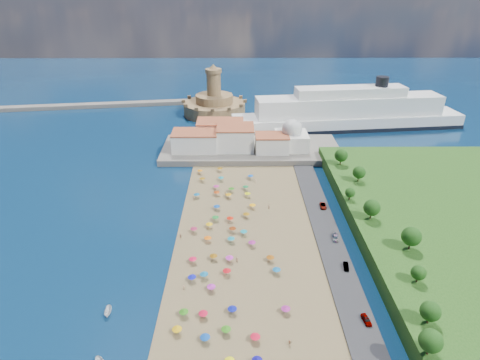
{
  "coord_description": "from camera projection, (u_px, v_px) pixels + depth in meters",
  "views": [
    {
      "loc": [
        3.06,
        -117.56,
        79.35
      ],
      "look_at": [
        4.0,
        25.0,
        8.0
      ],
      "focal_mm": 30.0,
      "sensor_mm": 36.0,
      "label": 1
    }
  ],
  "objects": [
    {
      "name": "terrace",
      "position": [
        251.0,
        149.0,
        205.29
      ],
      "size": [
        90.0,
        36.0,
        3.0
      ],
      "primitive_type": "cube",
      "color": "#59544C",
      "rests_on": "ground"
    },
    {
      "name": "waterfront_buildings",
      "position": [
        225.0,
        137.0,
        202.93
      ],
      "size": [
        57.0,
        29.0,
        11.0
      ],
      "color": "silver",
      "rests_on": "terrace"
    },
    {
      "name": "parked_cars",
      "position": [
        337.0,
        243.0,
        132.59
      ],
      "size": [
        2.58,
        62.49,
        1.41
      ],
      "color": "gray",
      "rests_on": "promenade"
    },
    {
      "name": "hillside_trees",
      "position": [
        380.0,
        216.0,
        131.25
      ],
      "size": [
        16.15,
        105.85,
        7.53
      ],
      "color": "#382314",
      "rests_on": "hillside"
    },
    {
      "name": "domed_building",
      "position": [
        291.0,
        137.0,
        200.27
      ],
      "size": [
        16.0,
        16.0,
        15.0
      ],
      "color": "silver",
      "rests_on": "terrace"
    },
    {
      "name": "breakwater",
      "position": [
        74.0,
        106.0,
        276.21
      ],
      "size": [
        199.03,
        34.77,
        2.6
      ],
      "primitive_type": "cube",
      "rotation": [
        0.0,
        0.0,
        0.14
      ],
      "color": "#59544C",
      "rests_on": "ground"
    },
    {
      "name": "cruise_ship",
      "position": [
        348.0,
        113.0,
        235.96
      ],
      "size": [
        138.42,
        35.36,
        29.92
      ],
      "color": "black",
      "rests_on": "ground"
    },
    {
      "name": "fortress",
      "position": [
        214.0,
        104.0,
        260.96
      ],
      "size": [
        40.0,
        40.0,
        32.4
      ],
      "color": "#A07D50",
      "rests_on": "ground"
    },
    {
      "name": "ground",
      "position": [
        229.0,
        232.0,
        140.62
      ],
      "size": [
        700.0,
        700.0,
        0.0
      ],
      "primitive_type": "plane",
      "color": "#071938",
      "rests_on": "ground"
    },
    {
      "name": "jetty",
      "position": [
        212.0,
        128.0,
        236.59
      ],
      "size": [
        18.0,
        70.0,
        2.4
      ],
      "primitive_type": "cube",
      "color": "#59544C",
      "rests_on": "ground"
    },
    {
      "name": "beachgoers",
      "position": [
        226.0,
        227.0,
        141.43
      ],
      "size": [
        32.99,
        95.37,
        1.85
      ],
      "color": "tan",
      "rests_on": "beach"
    },
    {
      "name": "beach_parasols",
      "position": [
        224.0,
        245.0,
        130.09
      ],
      "size": [
        32.82,
        118.31,
        2.2
      ],
      "color": "gray",
      "rests_on": "beach"
    },
    {
      "name": "moored_boats",
      "position": [
        105.0,
        338.0,
        98.08
      ],
      "size": [
        6.15,
        20.42,
        1.72
      ],
      "color": "white",
      "rests_on": "ground"
    }
  ]
}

